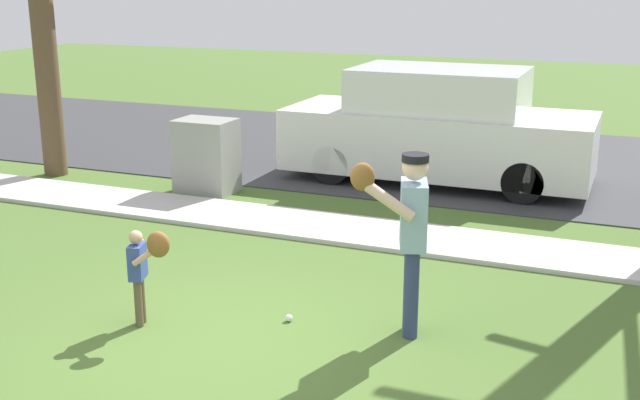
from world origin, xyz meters
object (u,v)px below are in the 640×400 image
at_px(parked_van_white, 438,128).
at_px(person_adult, 409,225).
at_px(person_child, 144,263).
at_px(baseball, 289,318).
at_px(utility_cabinet, 206,156).

bearing_deg(parked_van_white, person_adult, 101.50).
height_order(person_child, baseball, person_child).
bearing_deg(utility_cabinet, baseball, -51.08).
bearing_deg(person_child, parked_van_white, 62.06).
bearing_deg(baseball, utility_cabinet, 128.92).
height_order(person_child, utility_cabinet, utility_cabinet).
bearing_deg(person_adult, baseball, -9.58).
distance_m(person_adult, utility_cabinet, 5.90).
relative_size(baseball, utility_cabinet, 0.06).
relative_size(person_adult, person_child, 1.73).
xyz_separation_m(person_adult, utility_cabinet, (-4.42, 3.87, -0.52)).
xyz_separation_m(baseball, utility_cabinet, (-3.26, 4.04, 0.55)).
height_order(baseball, parked_van_white, parked_van_white).
distance_m(utility_cabinet, parked_van_white, 3.83).
xyz_separation_m(person_adult, parked_van_white, (-1.21, 5.92, -0.20)).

